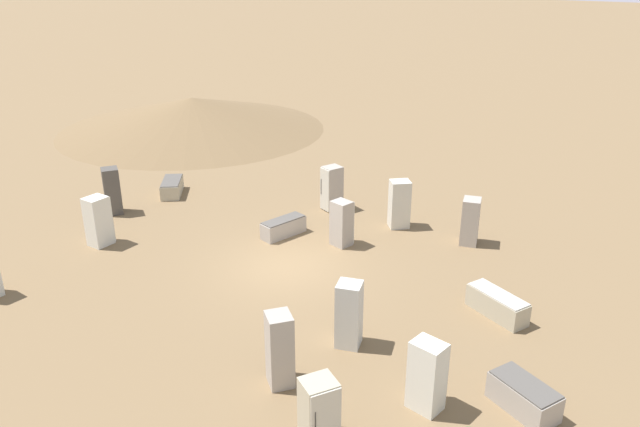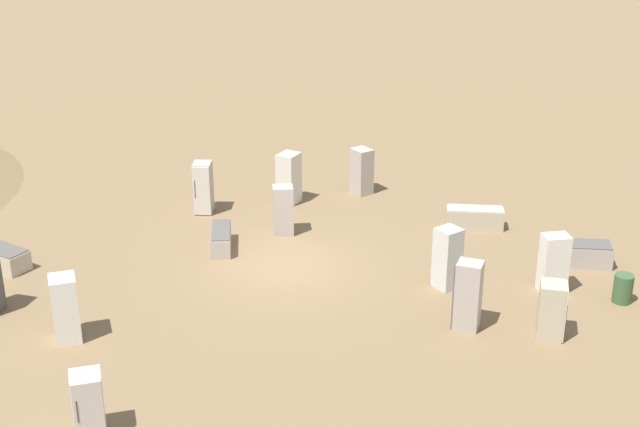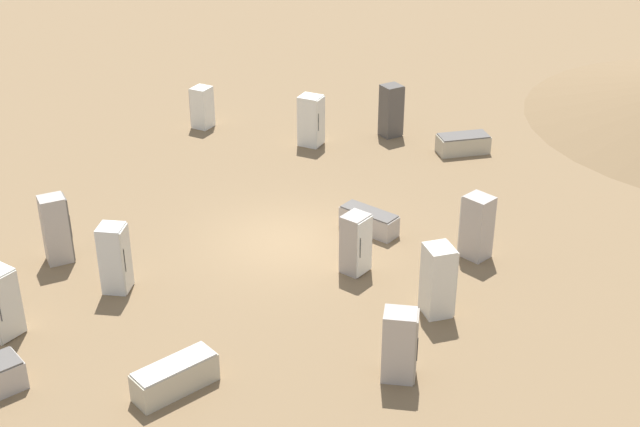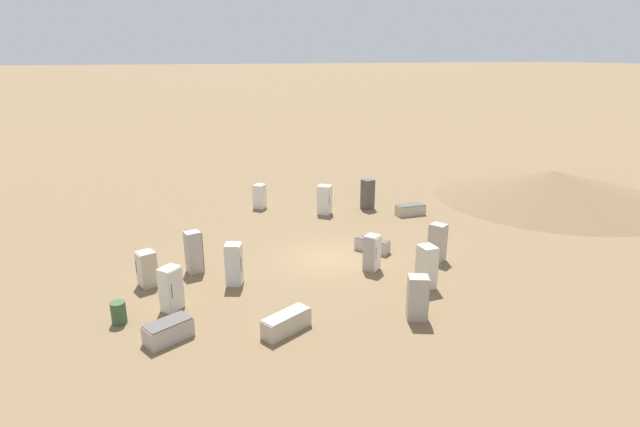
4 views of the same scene
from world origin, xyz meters
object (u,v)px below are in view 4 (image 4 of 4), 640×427
(discarded_fridge_7, at_px, (410,210))
(discarded_fridge_9, at_px, (427,267))
(discarded_fridge_1, at_px, (368,194))
(discarded_fridge_8, at_px, (418,298))
(discarded_fridge_11, at_px, (194,252))
(discarded_fridge_12, at_px, (260,196))
(discarded_fridge_13, at_px, (168,331))
(discarded_fridge_3, at_px, (372,253))
(discarded_fridge_5, at_px, (372,245))
(rusty_barrel, at_px, (119,313))
(discarded_fridge_4, at_px, (325,200))
(discarded_fridge_14, at_px, (147,269))
(discarded_fridge_0, at_px, (171,289))
(discarded_fridge_6, at_px, (286,323))
(discarded_fridge_2, at_px, (234,264))
(discarded_fridge_10, at_px, (437,242))

(discarded_fridge_7, distance_m, discarded_fridge_9, 10.01)
(discarded_fridge_1, bearing_deg, discarded_fridge_8, -34.21)
(discarded_fridge_8, xyz_separation_m, discarded_fridge_11, (7.06, -7.22, 0.11))
(discarded_fridge_12, distance_m, discarded_fridge_13, 15.52)
(discarded_fridge_3, xyz_separation_m, discarded_fridge_8, (0.45, 4.54, 0.02))
(discarded_fridge_5, relative_size, rusty_barrel, 2.12)
(discarded_fridge_1, xyz_separation_m, discarded_fridge_4, (2.95, 0.05, -0.05))
(discarded_fridge_7, bearing_deg, discarded_fridge_3, -40.03)
(discarded_fridge_9, xyz_separation_m, discarded_fridge_12, (3.60, -13.57, -0.16))
(discarded_fridge_14, relative_size, rusty_barrel, 1.83)
(discarded_fridge_0, xyz_separation_m, discarded_fridge_7, (-14.73, -7.02, -0.55))
(discarded_fridge_9, bearing_deg, discarded_fridge_5, -177.60)
(discarded_fridge_5, relative_size, discarded_fridge_6, 0.89)
(discarded_fridge_1, xyz_separation_m, discarded_fridge_11, (11.56, 5.89, 0.01))
(discarded_fridge_2, distance_m, rusty_barrel, 4.92)
(discarded_fridge_1, xyz_separation_m, discarded_fridge_7, (-1.87, 2.10, -0.62))
(discarded_fridge_9, height_order, rusty_barrel, discarded_fridge_9)
(discarded_fridge_10, bearing_deg, discarded_fridge_9, -160.24)
(discarded_fridge_1, distance_m, discarded_fridge_5, 7.25)
(discarded_fridge_1, height_order, discarded_fridge_3, discarded_fridge_1)
(discarded_fridge_0, relative_size, discarded_fridge_10, 0.96)
(discarded_fridge_7, bearing_deg, discarded_fridge_0, -62.09)
(discarded_fridge_14, bearing_deg, rusty_barrel, 139.62)
(discarded_fridge_4, distance_m, discarded_fridge_6, 13.75)
(discarded_fridge_6, distance_m, discarded_fridge_8, 4.88)
(discarded_fridge_5, xyz_separation_m, discarded_fridge_10, (-2.32, 2.12, 0.58))
(discarded_fridge_2, xyz_separation_m, rusty_barrel, (4.60, 1.67, -0.50))
(discarded_fridge_11, height_order, discarded_fridge_14, discarded_fridge_11)
(discarded_fridge_3, height_order, discarded_fridge_8, discarded_fridge_8)
(discarded_fridge_3, xyz_separation_m, discarded_fridge_6, (5.22, 3.67, -0.48))
(discarded_fridge_2, distance_m, discarded_fridge_12, 11.09)
(discarded_fridge_13, height_order, rusty_barrel, rusty_barrel)
(discarded_fridge_9, bearing_deg, discarded_fridge_1, 164.82)
(discarded_fridge_11, relative_size, discarded_fridge_13, 1.08)
(discarded_fridge_4, bearing_deg, discarded_fridge_3, 33.91)
(discarded_fridge_0, bearing_deg, discarded_fridge_9, 129.84)
(discarded_fridge_4, bearing_deg, discarded_fridge_7, 108.20)
(discarded_fridge_1, height_order, discarded_fridge_11, discarded_fridge_11)
(discarded_fridge_1, xyz_separation_m, discarded_fridge_5, (3.01, 6.57, -0.62))
(discarded_fridge_10, xyz_separation_m, discarded_fridge_14, (12.92, -2.11, -0.14))
(discarded_fridge_4, relative_size, discarded_fridge_5, 1.02)
(discarded_fridge_6, xyz_separation_m, discarded_fridge_13, (3.92, -0.94, 0.00))
(discarded_fridge_1, xyz_separation_m, discarded_fridge_8, (4.50, 13.11, -0.09))
(discarded_fridge_7, bearing_deg, discarded_fridge_2, -62.24)
(discarded_fridge_10, bearing_deg, discarded_fridge_8, -159.04)
(discarded_fridge_3, height_order, discarded_fridge_7, discarded_fridge_3)
(discarded_fridge_0, height_order, rusty_barrel, discarded_fridge_0)
(discarded_fridge_4, xyz_separation_m, discarded_fridge_5, (0.05, 6.52, -0.57))
(discarded_fridge_13, distance_m, rusty_barrel, 2.42)
(discarded_fridge_0, distance_m, discarded_fridge_8, 9.26)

